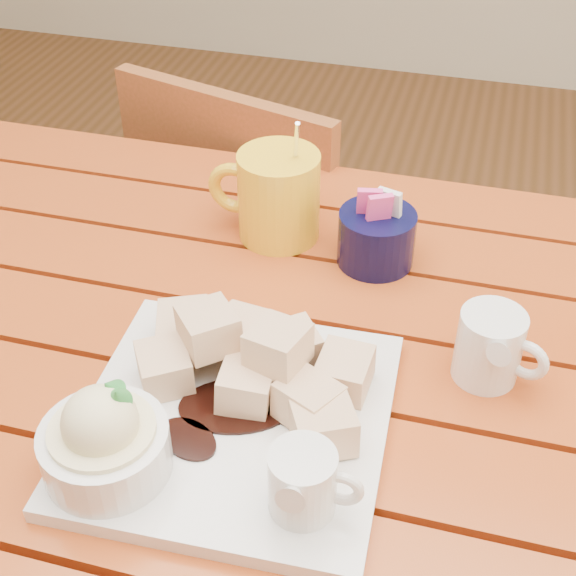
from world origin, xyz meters
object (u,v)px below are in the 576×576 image
(dessert_plate, at_px, (210,413))
(coffee_mug_left, at_px, (276,194))
(chair_far, at_px, (263,257))
(table, at_px, (281,421))

(dessert_plate, distance_m, coffee_mug_left, 0.34)
(coffee_mug_left, height_order, chair_far, coffee_mug_left)
(dessert_plate, height_order, chair_far, dessert_plate)
(table, bearing_deg, coffee_mug_left, 106.80)
(dessert_plate, xyz_separation_m, chair_far, (-0.16, 0.67, -0.32))
(table, bearing_deg, chair_far, 109.05)
(table, relative_size, coffee_mug_left, 7.13)
(coffee_mug_left, bearing_deg, table, -70.09)
(dessert_plate, xyz_separation_m, coffee_mug_left, (-0.03, 0.34, 0.03))
(table, xyz_separation_m, dessert_plate, (-0.03, -0.13, 0.14))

